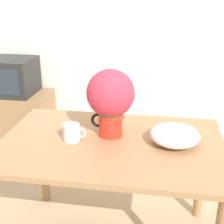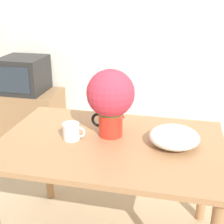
% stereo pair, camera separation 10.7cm
% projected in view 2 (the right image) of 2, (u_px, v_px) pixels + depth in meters
% --- Properties ---
extents(wall_back, '(8.00, 0.05, 2.60)m').
position_uv_depth(wall_back, '(134.00, 14.00, 3.07)').
color(wall_back, silver).
rests_on(wall_back, ground_plane).
extents(table, '(1.26, 0.84, 0.73)m').
position_uv_depth(table, '(110.00, 157.00, 1.79)').
color(table, '#A3754C').
rests_on(table, ground_plane).
extents(flower_vase, '(0.27, 0.27, 0.39)m').
position_uv_depth(flower_vase, '(111.00, 99.00, 1.75)').
color(flower_vase, red).
rests_on(flower_vase, table).
extents(coffee_mug, '(0.13, 0.10, 0.10)m').
position_uv_depth(coffee_mug, '(72.00, 131.00, 1.76)').
color(coffee_mug, white).
rests_on(coffee_mug, table).
extents(white_bowl, '(0.27, 0.27, 0.10)m').
position_uv_depth(white_bowl, '(174.00, 137.00, 1.69)').
color(white_bowl, silver).
rests_on(white_bowl, table).
extents(tv_stand, '(0.71, 0.45, 0.51)m').
position_uv_depth(tv_stand, '(28.00, 114.00, 3.41)').
color(tv_stand, '#8E6B47').
rests_on(tv_stand, ground_plane).
extents(tv_set, '(0.44, 0.44, 0.36)m').
position_uv_depth(tv_set, '(24.00, 75.00, 3.24)').
color(tv_set, black).
rests_on(tv_set, tv_stand).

